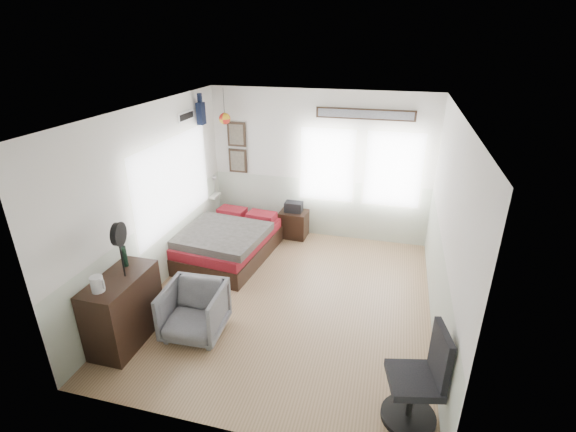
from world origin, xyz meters
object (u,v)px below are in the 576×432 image
bed (228,243)px  task_chair (419,385)px  armchair (194,311)px  nightstand (294,224)px  dresser (124,309)px

bed → task_chair: bearing=-34.3°
armchair → bed: bearing=96.8°
nightstand → dresser: bearing=-108.4°
bed → nightstand: size_ratio=3.85×
dresser → task_chair: task_chair is taller
dresser → armchair: 0.85m
bed → dresser: 2.33m
bed → armchair: size_ratio=2.59×
dresser → armchair: (0.78, 0.32, -0.11)m
nightstand → task_chair: size_ratio=0.46×
armchair → task_chair: 2.79m
armchair → nightstand: 3.09m
dresser → nightstand: size_ratio=1.98×
dresser → armchair: size_ratio=1.34×
bed → armchair: 1.99m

